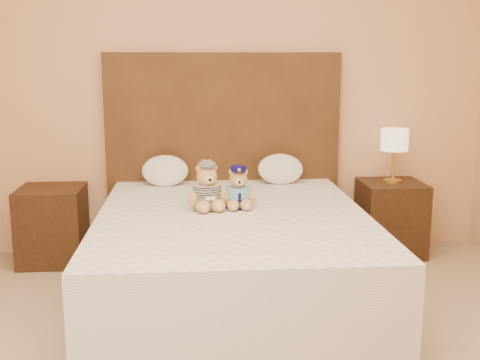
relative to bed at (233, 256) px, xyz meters
name	(u,v)px	position (x,y,z in m)	size (l,w,h in m)	color
bed	(233,256)	(0.00, 0.00, 0.00)	(1.60, 2.00, 0.55)	white
headboard	(223,153)	(0.00, 1.01, 0.47)	(1.75, 0.08, 1.50)	#4E3217
nightstand_left	(53,225)	(-1.25, 0.80, 0.00)	(0.45, 0.45, 0.55)	#392012
nightstand_right	(391,218)	(1.25, 0.80, 0.00)	(0.45, 0.45, 0.55)	#392012
lamp	(394,143)	(1.25, 0.80, 0.57)	(0.20, 0.20, 0.40)	gold
teddy_police	(238,187)	(0.04, 0.12, 0.40)	(0.22, 0.21, 0.26)	#C0814A
teddy_prisoner	(207,187)	(-0.15, 0.09, 0.42)	(0.25, 0.24, 0.28)	#C0814A
pillow_left	(165,169)	(-0.43, 0.83, 0.39)	(0.33, 0.22, 0.24)	white
pillow_right	(281,168)	(0.41, 0.83, 0.39)	(0.33, 0.22, 0.24)	white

